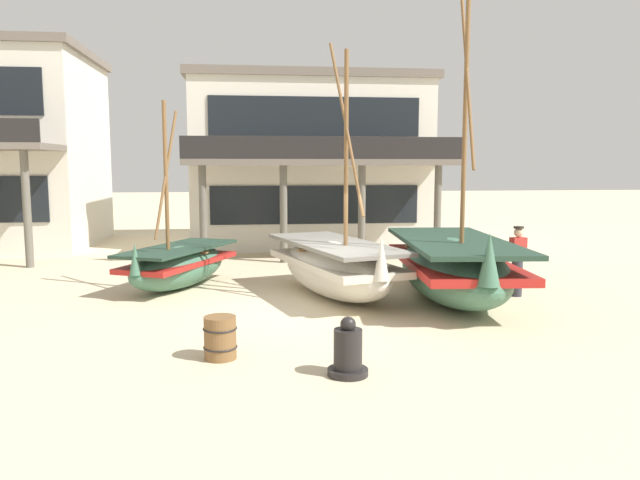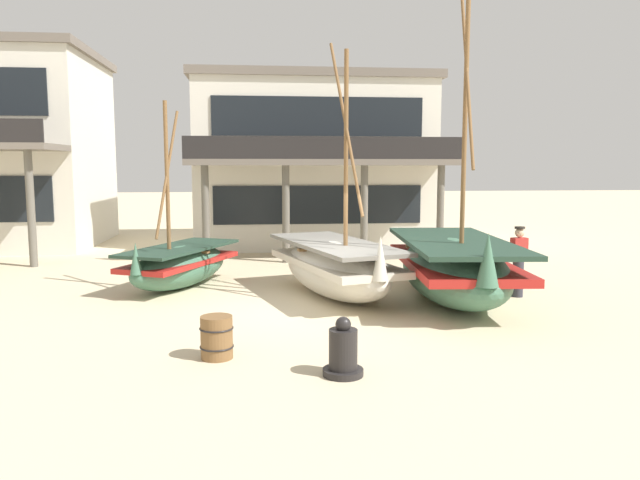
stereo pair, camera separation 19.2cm
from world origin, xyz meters
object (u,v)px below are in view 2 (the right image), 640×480
Objects in this scene: fishing_boat_near_left at (180,264)px; fishing_boat_centre_large at (453,267)px; fisherman_by_hull at (518,262)px; capstan_winch at (343,353)px; fishing_boat_far_right at (335,266)px; wooden_barrel at (217,337)px; harbor_building_main at (311,161)px.

fishing_boat_near_left is 0.63× the size of fishing_boat_centre_large.
fishing_boat_centre_large is 4.39× the size of fisherman_by_hull.
fishing_boat_centre_large reaches higher than capstan_winch.
fishing_boat_centre_large is 2.75m from fishing_boat_far_right.
fishing_boat_near_left is 2.78× the size of fisherman_by_hull.
fishing_boat_near_left is 4.14m from fishing_boat_far_right.
fishing_boat_near_left is at bearing 160.05° from fishing_boat_centre_large.
fishing_boat_far_right reaches higher than fishing_boat_near_left.
fishing_boat_far_right is 5.15m from wooden_barrel.
capstan_winch is at bearing -134.43° from fisherman_by_hull.
fishing_boat_centre_large is (6.47, -2.35, 0.21)m from fishing_boat_near_left.
fishing_boat_far_right reaches higher than capstan_winch.
wooden_barrel is at bearing -144.50° from fishing_boat_centre_large.
fisherman_by_hull is 1.88× the size of capstan_winch.
fisherman_by_hull is 0.18× the size of harbor_building_main.
fishing_boat_centre_large reaches higher than wooden_barrel.
fisherman_by_hull is at bearing -69.80° from harbor_building_main.
fishing_boat_near_left is at bearing -115.46° from harbor_building_main.
capstan_winch is (-0.59, -5.49, -0.38)m from fishing_boat_far_right.
capstan_winch is at bearing -93.41° from harbor_building_main.
fisherman_by_hull is at bearing -6.13° from fishing_boat_far_right.
harbor_building_main is (-3.98, 10.82, 2.45)m from fisherman_by_hull.
fisherman_by_hull is (4.33, -0.47, 0.11)m from fishing_boat_far_right.
capstan_winch is 2.18m from wooden_barrel.
fishing_boat_centre_large is 8.25× the size of capstan_winch.
fishing_boat_centre_large reaches higher than fisherman_by_hull.
capstan_winch is 16.14m from harbor_building_main.
fishing_boat_far_right is at bearing 83.86° from capstan_winch.
fisherman_by_hull reaches higher than wooden_barrel.
wooden_barrel is 0.08× the size of harbor_building_main.
fishing_boat_far_right reaches higher than fisherman_by_hull.
wooden_barrel is (1.32, -6.02, -0.24)m from fishing_boat_near_left.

